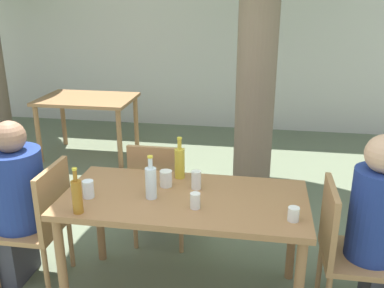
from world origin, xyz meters
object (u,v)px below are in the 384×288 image
(patio_chair_0, at_px, (41,218))
(drinking_glass_3, at_px, (195,201))
(patio_chair_1, at_px, (345,245))
(water_bottle_2, at_px, (151,182))
(drinking_glass_4, at_px, (166,179))
(person_seated_0, at_px, (10,211))
(drinking_glass_0, at_px, (88,189))
(patio_chair_2, at_px, (160,188))
(dining_table_front, at_px, (184,209))
(amber_bottle_1, at_px, (77,196))
(drinking_glass_2, at_px, (294,214))
(dining_table_back, at_px, (87,106))
(oil_cruet_0, at_px, (180,162))
(drinking_glass_1, at_px, (196,180))

(patio_chair_0, height_order, drinking_glass_3, patio_chair_0)
(patio_chair_1, xyz_separation_m, water_bottle_2, (-1.21, -0.05, 0.36))
(drinking_glass_3, relative_size, drinking_glass_4, 0.89)
(person_seated_0, xyz_separation_m, drinking_glass_0, (0.65, -0.11, 0.27))
(drinking_glass_4, bearing_deg, patio_chair_0, -171.17)
(drinking_glass_0, bearing_deg, patio_chair_2, 68.61)
(dining_table_front, height_order, water_bottle_2, water_bottle_2)
(dining_table_front, xyz_separation_m, drinking_glass_3, (0.09, -0.14, 0.14))
(amber_bottle_1, bearing_deg, drinking_glass_2, 5.19)
(dining_table_front, relative_size, dining_table_back, 1.36)
(person_seated_0, height_order, drinking_glass_2, person_seated_0)
(oil_cruet_0, xyz_separation_m, drinking_glass_1, (0.14, -0.16, -0.05))
(patio_chair_1, distance_m, drinking_glass_4, 1.21)
(amber_bottle_1, distance_m, drinking_glass_4, 0.62)
(drinking_glass_1, bearing_deg, drinking_glass_0, -159.87)
(patio_chair_0, distance_m, water_bottle_2, 0.89)
(patio_chair_1, bearing_deg, oil_cruet_0, 75.33)
(drinking_glass_0, height_order, drinking_glass_4, drinking_glass_0)
(patio_chair_0, relative_size, patio_chair_1, 1.00)
(dining_table_front, distance_m, person_seated_0, 1.25)
(patio_chair_1, distance_m, patio_chair_2, 1.46)
(drinking_glass_1, distance_m, drinking_glass_2, 0.69)
(dining_table_front, distance_m, dining_table_back, 3.00)
(amber_bottle_1, bearing_deg, patio_chair_0, 144.57)
(dining_table_back, xyz_separation_m, oil_cruet_0, (1.60, -2.19, 0.22))
(patio_chair_0, bearing_deg, person_seated_0, -90.00)
(patio_chair_1, distance_m, amber_bottle_1, 1.66)
(oil_cruet_0, xyz_separation_m, amber_bottle_1, (-0.49, -0.60, -0.01))
(drinking_glass_1, relative_size, drinking_glass_4, 1.13)
(amber_bottle_1, height_order, drinking_glass_1, amber_bottle_1)
(drinking_glass_2, xyz_separation_m, drinking_glass_3, (-0.57, 0.06, 0.01))
(amber_bottle_1, relative_size, drinking_glass_0, 2.52)
(patio_chair_0, distance_m, drinking_glass_4, 0.93)
(patio_chair_2, distance_m, drinking_glass_2, 1.30)
(dining_table_back, height_order, drinking_glass_4, drinking_glass_4)
(drinking_glass_4, bearing_deg, oil_cruet_0, 67.33)
(dining_table_front, bearing_deg, person_seated_0, -180.00)
(dining_table_front, distance_m, drinking_glass_3, 0.22)
(patio_chair_1, distance_m, oil_cruet_0, 1.19)
(patio_chair_0, height_order, drinking_glass_1, patio_chair_0)
(drinking_glass_3, bearing_deg, dining_table_front, 123.58)
(dining_table_front, xyz_separation_m, drinking_glass_0, (-0.59, -0.11, 0.14))
(dining_table_back, height_order, patio_chair_1, patio_chair_1)
(person_seated_0, relative_size, drinking_glass_1, 9.80)
(person_seated_0, bearing_deg, patio_chair_1, 90.00)
(oil_cruet_0, distance_m, drinking_glass_3, 0.47)
(drinking_glass_4, bearing_deg, patio_chair_2, 108.84)
(dining_table_front, bearing_deg, amber_bottle_1, -151.77)
(amber_bottle_1, height_order, drinking_glass_3, amber_bottle_1)
(person_seated_0, xyz_separation_m, drinking_glass_3, (1.34, -0.14, 0.26))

